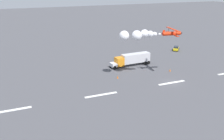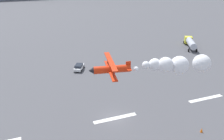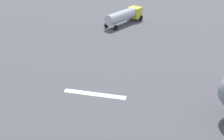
% 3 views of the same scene
% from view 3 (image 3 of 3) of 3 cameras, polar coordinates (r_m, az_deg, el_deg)
% --- Properties ---
extents(runway_stripe_6, '(8.00, 0.90, 0.01)m').
position_cam_3_polar(runway_stripe_6, '(38.73, -3.21, -4.47)').
color(runway_stripe_6, white).
rests_on(runway_stripe_6, ground).
extents(fuel_tanker_truck, '(6.64, 9.87, 2.90)m').
position_cam_3_polar(fuel_tanker_truck, '(64.18, 2.31, 10.03)').
color(fuel_tanker_truck, yellow).
rests_on(fuel_tanker_truck, ground).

